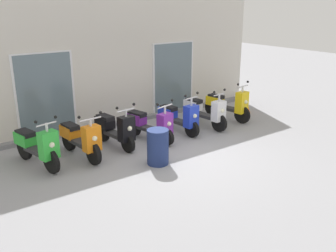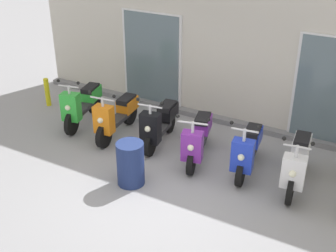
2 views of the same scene
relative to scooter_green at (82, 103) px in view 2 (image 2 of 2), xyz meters
The scene contains 10 objects.
ground_plane 3.22m from the scooter_green, 24.11° to the right, with size 40.00×40.00×0.00m, color #939399.
storefront_facade 3.72m from the scooter_green, 32.03° to the left, with size 10.33×0.50×4.02m.
scooter_green is the anchor object (origin of this frame).
scooter_orange 0.99m from the scooter_green, ahead, with size 0.60×1.67×1.20m.
scooter_black 1.97m from the scooter_green, ahead, with size 0.59×1.51×1.19m.
scooter_purple 2.91m from the scooter_green, ahead, with size 0.76×1.58×1.17m.
scooter_blue 3.91m from the scooter_green, ahead, with size 0.58×1.51×1.22m.
scooter_white 4.83m from the scooter_green, ahead, with size 0.55×1.64×1.21m.
curb_bollard 1.44m from the scooter_green, 165.45° to the left, with size 0.12×0.12×0.70m, color yellow.
trash_bin 2.67m from the scooter_green, 32.73° to the right, with size 0.49×0.49×0.81m, color navy.
Camera 2 is at (3.14, -5.58, 4.58)m, focal length 47.21 mm.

